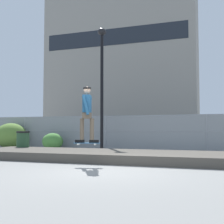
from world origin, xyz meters
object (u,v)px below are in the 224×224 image
(shrub_left, at_px, (11,136))
(parked_car_mid, at_px, (195,134))
(skateboard, at_px, (87,143))
(parked_car_near, at_px, (109,134))
(street_lamp, at_px, (102,73))
(trash_bin, at_px, (23,142))
(shrub_center, at_px, (53,141))
(skater, at_px, (87,111))

(shrub_left, bearing_deg, parked_car_mid, 18.57)
(skateboard, xyz_separation_m, parked_car_near, (-2.51, 9.39, 0.14))
(street_lamp, xyz_separation_m, trash_bin, (-2.95, -2.32, -3.41))
(parked_car_near, relative_size, shrub_center, 3.75)
(skateboard, relative_size, shrub_left, 0.43)
(skater, relative_size, street_lamp, 0.28)
(parked_car_near, distance_m, parked_car_mid, 5.23)
(skateboard, xyz_separation_m, trash_bin, (-4.48, 3.09, -0.18))
(parked_car_mid, xyz_separation_m, shrub_center, (-7.28, -3.57, -0.38))
(trash_bin, bearing_deg, skater, -34.57)
(skateboard, distance_m, shrub_center, 7.42)
(street_lamp, xyz_separation_m, shrub_left, (-5.86, 0.60, -3.19))
(skater, distance_m, trash_bin, 5.57)
(parked_car_near, height_order, shrub_left, parked_car_near)
(shrub_left, bearing_deg, parked_car_near, 34.57)
(parked_car_near, bearing_deg, street_lamp, -76.25)
(skater, bearing_deg, shrub_center, 127.90)
(skateboard, relative_size, street_lamp, 0.13)
(parked_car_near, bearing_deg, shrub_left, -145.43)
(shrub_left, relative_size, shrub_center, 1.62)
(skateboard, relative_size, parked_car_mid, 0.18)
(shrub_left, relative_size, trash_bin, 1.85)
(parked_car_mid, bearing_deg, shrub_center, -153.87)
(skateboard, xyz_separation_m, parked_car_mid, (2.72, 9.42, 0.14))
(skater, bearing_deg, street_lamp, 105.86)
(street_lamp, bearing_deg, parked_car_near, 103.75)
(skater, distance_m, shrub_center, 7.52)
(skater, relative_size, shrub_left, 0.91)
(parked_car_near, distance_m, shrub_center, 4.10)
(parked_car_mid, bearing_deg, trash_bin, -138.71)
(parked_car_mid, distance_m, trash_bin, 9.60)
(street_lamp, height_order, parked_car_mid, street_lamp)
(parked_car_mid, height_order, trash_bin, parked_car_mid)
(skater, height_order, shrub_left, skater)
(shrub_left, distance_m, shrub_center, 2.86)
(skater, height_order, trash_bin, skater)
(parked_car_near, bearing_deg, skateboard, -75.03)
(shrub_left, distance_m, trash_bin, 4.14)
(street_lamp, relative_size, parked_car_mid, 1.38)
(parked_car_near, distance_m, trash_bin, 6.61)
(skater, height_order, shrub_center, skater)
(shrub_center, bearing_deg, skater, -52.10)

